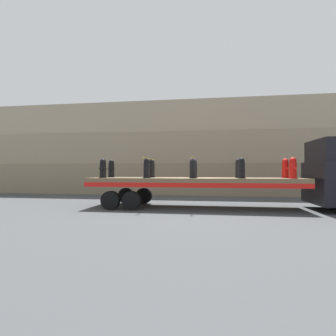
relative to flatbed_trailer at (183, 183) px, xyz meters
The scene contains 15 objects.
ground_plane 1.25m from the flatbed_trailer, ahead, with size 120.00×120.00×0.00m, color #3F4244.
rock_cliff 7.71m from the flatbed_trailer, 86.38° to the left, with size 60.00×3.30×6.74m.
flatbed_trailer is the anchor object (origin of this frame).
fire_hydrant_black_near_0 3.83m from the flatbed_trailer, behind, with size 0.37×0.60×0.89m.
fire_hydrant_black_far_0 3.83m from the flatbed_trailer, behind, with size 0.37×0.60×0.89m.
fire_hydrant_black_near_1 1.84m from the flatbed_trailer, 161.63° to the right, with size 0.37×0.60×0.89m.
fire_hydrant_black_far_1 1.84m from the flatbed_trailer, 161.63° to the left, with size 0.37×0.60×0.89m.
fire_hydrant_black_near_2 0.98m from the flatbed_trailer, 49.29° to the right, with size 0.37×0.60×0.89m.
fire_hydrant_black_far_2 0.98m from the flatbed_trailer, 49.29° to the left, with size 0.37×0.60×0.89m.
fire_hydrant_black_near_3 2.70m from the flatbed_trailer, 11.93° to the right, with size 0.37×0.60×0.89m.
fire_hydrant_black_far_3 2.70m from the flatbed_trailer, 11.93° to the left, with size 0.37×0.60×0.89m.
fire_hydrant_red_near_4 4.74m from the flatbed_trailer, ahead, with size 0.37×0.60×0.89m.
fire_hydrant_red_far_4 4.74m from the flatbed_trailer, ahead, with size 0.37×0.60×0.89m.
cargo_strap_rear 1.99m from the flatbed_trailer, behind, with size 0.05×2.66×0.01m.
cargo_strap_middle 1.23m from the flatbed_trailer, ahead, with size 0.05×2.66×0.01m.
Camera 1 is at (0.62, -12.19, 1.71)m, focal length 28.00 mm.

